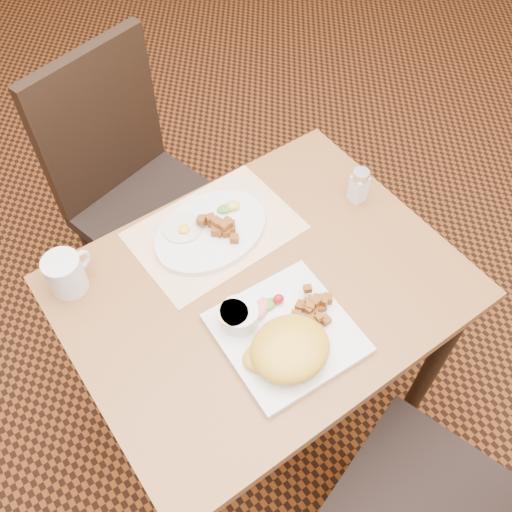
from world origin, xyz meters
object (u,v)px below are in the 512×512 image
object	(u,v)px
plate_oval	(211,231)
coffee_mug	(66,273)
chair_far	(135,184)
salt_shaker	(359,185)
plate_square	(286,333)
table	(262,309)

from	to	relation	value
plate_oval	coffee_mug	size ratio (longest dim) A/B	2.63
chair_far	coffee_mug	world-z (taller)	chair_far
salt_shaker	plate_square	bearing A→B (deg)	-151.56
table	plate_square	xyz separation A→B (m)	(-0.04, -0.14, 0.12)
plate_square	coffee_mug	bearing A→B (deg)	129.66
plate_square	salt_shaker	size ratio (longest dim) A/B	2.80
table	coffee_mug	world-z (taller)	coffee_mug
salt_shaker	coffee_mug	bearing A→B (deg)	165.77
table	chair_far	size ratio (longest dim) A/B	0.93
salt_shaker	coffee_mug	xyz separation A→B (m)	(-0.73, 0.18, -0.00)
chair_far	plate_oval	bearing A→B (deg)	77.23
salt_shaker	coffee_mug	distance (m)	0.75
table	plate_oval	world-z (taller)	plate_oval
plate_square	plate_oval	bearing A→B (deg)	86.48
table	salt_shaker	world-z (taller)	salt_shaker
coffee_mug	plate_square	bearing A→B (deg)	-50.34
table	coffee_mug	size ratio (longest dim) A/B	7.77
plate_oval	salt_shaker	distance (m)	0.40
table	chair_far	bearing A→B (deg)	92.09
salt_shaker	table	bearing A→B (deg)	-167.98
table	coffee_mug	xyz separation A→B (m)	(-0.37, 0.26, 0.16)
plate_square	salt_shaker	distance (m)	0.45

